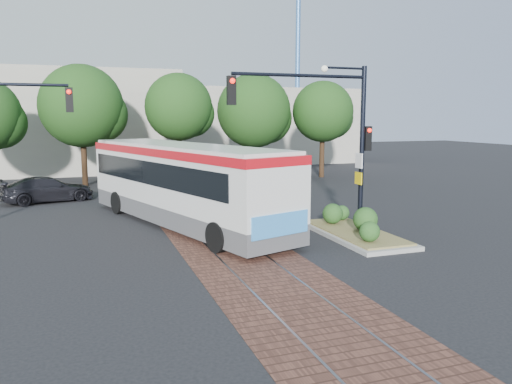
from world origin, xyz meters
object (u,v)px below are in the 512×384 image
(city_bus, at_px, (182,180))
(signal_pole_main, at_px, (333,124))
(parked_car, at_px, (47,189))
(traffic_island, at_px, (354,227))

(city_bus, relative_size, signal_pole_main, 2.09)
(signal_pole_main, height_order, parked_car, signal_pole_main)
(traffic_island, height_order, signal_pole_main, signal_pole_main)
(traffic_island, relative_size, parked_car, 1.14)
(signal_pole_main, bearing_deg, traffic_island, -5.36)
(traffic_island, xyz_separation_m, parked_car, (-11.24, 11.90, 0.33))
(city_bus, bearing_deg, parked_car, 107.35)
(traffic_island, xyz_separation_m, signal_pole_main, (-0.96, 0.09, 3.83))
(signal_pole_main, relative_size, parked_car, 1.32)
(traffic_island, bearing_deg, signal_pole_main, 174.64)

